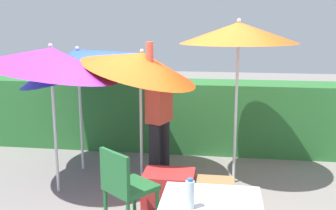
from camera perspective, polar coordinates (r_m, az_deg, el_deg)
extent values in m
plane|color=gray|center=(5.08, -0.49, -12.95)|extent=(24.00, 24.00, 0.00)
cube|color=#2D7033|center=(6.70, 1.96, -1.48)|extent=(8.00, 0.70, 1.15)
cylinder|color=silver|center=(5.28, 9.60, -1.45)|extent=(0.04, 0.04, 1.86)
cone|color=#EA5919|center=(5.14, 10.01, 10.09)|extent=(1.48, 1.48, 0.28)
sphere|color=silver|center=(5.13, 10.06, 11.76)|extent=(0.05, 0.05, 0.05)
cylinder|color=silver|center=(5.22, -3.83, -3.55)|extent=(0.04, 0.04, 1.49)
cone|color=#EA5919|center=(5.09, -3.84, 6.01)|extent=(1.52, 1.50, 0.68)
sphere|color=silver|center=(5.10, -3.73, 7.68)|extent=(0.05, 0.05, 0.05)
cylinder|color=silver|center=(5.17, -15.74, -3.88)|extent=(0.04, 0.04, 1.54)
cone|color=purple|center=(5.03, -16.30, 6.25)|extent=(1.71, 1.68, 0.64)
sphere|color=silver|center=(5.04, -16.37, 8.13)|extent=(0.05, 0.05, 0.05)
cylinder|color=silver|center=(5.87, -12.27, -2.18)|extent=(0.04, 0.04, 1.46)
cone|color=blue|center=(5.69, -12.68, 6.28)|extent=(1.77, 1.73, 0.84)
sphere|color=silver|center=(5.63, -12.77, 7.91)|extent=(0.05, 0.05, 0.05)
cylinder|color=black|center=(5.31, -1.98, -7.02)|extent=(0.14, 0.14, 0.82)
cylinder|color=black|center=(5.54, -0.51, -6.18)|extent=(0.14, 0.14, 0.82)
cube|color=#E04C38|center=(5.25, -1.26, 0.56)|extent=(0.33, 0.41, 0.56)
sphere|color=#8C6647|center=(5.18, -1.28, 4.79)|extent=(0.22, 0.22, 0.22)
cylinder|color=#E04C38|center=(4.97, -2.60, 5.74)|extent=(0.12, 0.12, 0.56)
cylinder|color=#8C6647|center=(5.45, -0.07, 0.78)|extent=(0.12, 0.12, 0.52)
cylinder|color=#236633|center=(4.30, -1.54, -14.60)|extent=(0.04, 0.04, 0.44)
cylinder|color=#236633|center=(4.56, -4.82, -13.00)|extent=(0.04, 0.04, 0.44)
cylinder|color=#236633|center=(4.36, -8.84, -14.36)|extent=(0.04, 0.04, 0.44)
cube|color=#236633|center=(4.22, -5.28, -11.53)|extent=(0.62, 0.62, 0.05)
cube|color=#236633|center=(4.02, -7.61, -9.34)|extent=(0.37, 0.30, 0.40)
cube|color=red|center=(4.83, 0.11, -11.75)|extent=(0.60, 0.44, 0.40)
cube|color=#9E7A4C|center=(4.75, 6.70, -12.58)|extent=(0.43, 0.35, 0.35)
cube|color=silver|center=(3.31, 6.18, -13.39)|extent=(0.80, 0.60, 0.03)
cylinder|color=silver|center=(3.10, 3.14, -12.61)|extent=(0.07, 0.07, 0.22)
cylinder|color=#2D60B7|center=(3.05, 3.17, -10.57)|extent=(0.04, 0.04, 0.02)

